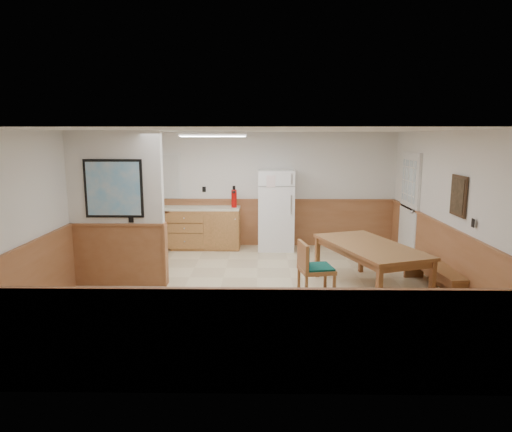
{
  "coord_description": "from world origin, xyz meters",
  "views": [
    {
      "loc": [
        0.09,
        -6.98,
        2.43
      ],
      "look_at": [
        -0.02,
        0.4,
        1.12
      ],
      "focal_mm": 32.0,
      "sensor_mm": 36.0,
      "label": 1
    }
  ],
  "objects_px": {
    "dining_chair": "(311,265)",
    "soap_bottle": "(161,203)",
    "dining_table": "(370,250)",
    "dining_bench": "(436,271)",
    "fire_extinguisher": "(234,198)",
    "refrigerator": "(276,210)"
  },
  "relations": [
    {
      "from": "dining_chair",
      "to": "soap_bottle",
      "type": "xyz_separation_m",
      "value": [
        -2.91,
        2.99,
        0.51
      ]
    },
    {
      "from": "dining_table",
      "to": "dining_bench",
      "type": "bearing_deg",
      "value": -21.56
    },
    {
      "from": "dining_chair",
      "to": "fire_extinguisher",
      "type": "bearing_deg",
      "value": 103.47
    },
    {
      "from": "dining_chair",
      "to": "soap_bottle",
      "type": "bearing_deg",
      "value": 123.78
    },
    {
      "from": "dining_table",
      "to": "soap_bottle",
      "type": "height_order",
      "value": "soap_bottle"
    },
    {
      "from": "soap_bottle",
      "to": "fire_extinguisher",
      "type": "bearing_deg",
      "value": 0.71
    },
    {
      "from": "refrigerator",
      "to": "dining_chair",
      "type": "bearing_deg",
      "value": -81.27
    },
    {
      "from": "dining_table",
      "to": "dining_chair",
      "type": "height_order",
      "value": "dining_chair"
    },
    {
      "from": "dining_table",
      "to": "soap_bottle",
      "type": "distance_m",
      "value": 4.73
    },
    {
      "from": "dining_chair",
      "to": "fire_extinguisher",
      "type": "distance_m",
      "value": 3.35
    },
    {
      "from": "dining_table",
      "to": "soap_bottle",
      "type": "bearing_deg",
      "value": 125.34
    },
    {
      "from": "refrigerator",
      "to": "dining_bench",
      "type": "distance_m",
      "value": 3.68
    },
    {
      "from": "fire_extinguisher",
      "to": "soap_bottle",
      "type": "height_order",
      "value": "fire_extinguisher"
    },
    {
      "from": "refrigerator",
      "to": "dining_bench",
      "type": "xyz_separation_m",
      "value": [
        2.41,
        -2.73,
        -0.51
      ]
    },
    {
      "from": "dining_bench",
      "to": "dining_chair",
      "type": "bearing_deg",
      "value": -179.25
    },
    {
      "from": "dining_bench",
      "to": "soap_bottle",
      "type": "relative_size",
      "value": 8.19
    },
    {
      "from": "dining_table",
      "to": "dining_chair",
      "type": "relative_size",
      "value": 2.59
    },
    {
      "from": "dining_bench",
      "to": "dining_table",
      "type": "bearing_deg",
      "value": 171.95
    },
    {
      "from": "dining_bench",
      "to": "fire_extinguisher",
      "type": "bearing_deg",
      "value": 134.08
    },
    {
      "from": "refrigerator",
      "to": "soap_bottle",
      "type": "height_order",
      "value": "refrigerator"
    },
    {
      "from": "dining_table",
      "to": "fire_extinguisher",
      "type": "distance_m",
      "value": 3.59
    },
    {
      "from": "refrigerator",
      "to": "dining_table",
      "type": "xyz_separation_m",
      "value": [
        1.38,
        -2.69,
        -0.19
      ]
    }
  ]
}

